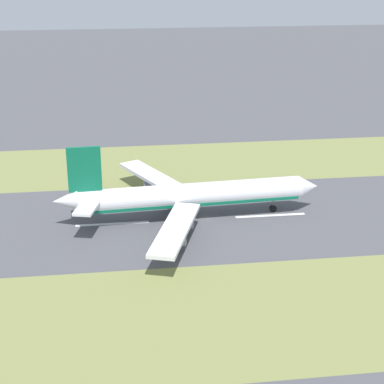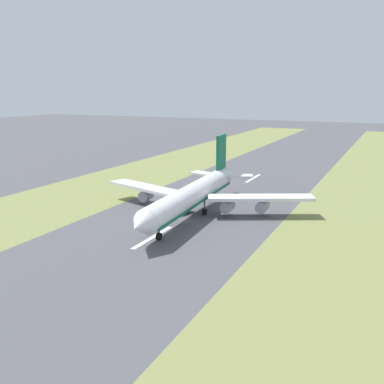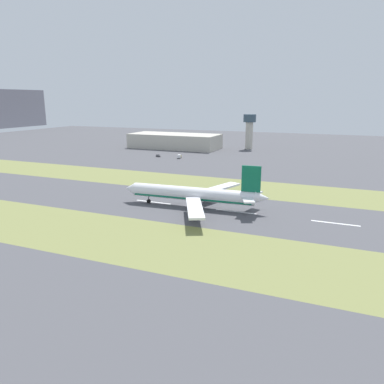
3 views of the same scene
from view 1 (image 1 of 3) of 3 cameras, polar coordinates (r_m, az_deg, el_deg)
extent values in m
plane|color=#4C4C51|center=(161.20, 1.26, -2.40)|extent=(800.00, 800.00, 0.00)
cube|color=olive|center=(202.88, -0.67, 2.62)|extent=(40.00, 600.00, 0.01)
cube|color=olive|center=(121.91, 4.52, -10.76)|extent=(40.00, 600.00, 0.01)
cube|color=silver|center=(159.56, -7.10, -2.82)|extent=(1.20, 18.00, 0.01)
cube|color=silver|center=(164.38, 6.98, -2.08)|extent=(1.20, 18.00, 0.01)
cylinder|color=white|center=(159.36, 0.00, -0.27)|extent=(9.49, 56.27, 6.00)
cone|color=white|center=(167.55, 10.29, 0.47)|extent=(6.18, 5.36, 5.88)
cone|color=white|center=(156.49, -11.21, -0.79)|extent=(5.46, 6.31, 5.10)
cube|color=#0F6647|center=(159.97, 0.00, -0.82)|extent=(9.05, 54.01, 0.70)
cube|color=white|center=(174.77, -3.43, 1.34)|extent=(28.75, 17.93, 0.90)
cube|color=white|center=(142.65, -1.49, -3.32)|extent=(29.41, 14.86, 0.90)
cylinder|color=#93939E|center=(168.18, -1.93, -0.33)|extent=(3.49, 4.99, 3.20)
cylinder|color=#93939E|center=(176.04, -3.53, 0.63)|extent=(3.49, 4.99, 3.20)
cylinder|color=#93939E|center=(151.79, -0.83, -2.76)|extent=(3.49, 4.99, 3.20)
cylinder|color=#93939E|center=(143.19, -1.56, -4.30)|extent=(3.49, 4.99, 3.20)
cube|color=#0F6647|center=(153.85, -9.55, 2.01)|extent=(1.30, 8.03, 11.00)
cube|color=white|center=(161.56, -9.47, 0.11)|extent=(10.92, 7.77, 0.60)
cube|color=white|center=(151.31, -9.30, -1.35)|extent=(10.78, 6.75, 0.60)
cylinder|color=#59595E|center=(165.86, 7.23, -0.94)|extent=(0.50, 0.50, 3.20)
cylinder|color=black|center=(166.47, 7.21, -1.45)|extent=(1.01, 1.85, 1.80)
cylinder|color=#59595E|center=(162.60, -1.21, -1.23)|extent=(0.50, 0.50, 3.20)
cylinder|color=black|center=(163.22, -1.21, -1.75)|extent=(1.01, 1.85, 1.80)
cylinder|color=#59595E|center=(157.88, -0.89, -1.93)|extent=(0.50, 0.50, 3.20)
cylinder|color=black|center=(158.51, -0.88, -2.46)|extent=(1.01, 1.85, 1.80)
camera|label=2|loc=(237.12, 25.78, 11.83)|focal=42.00mm
camera|label=3|loc=(298.45, -16.43, 16.91)|focal=35.00mm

